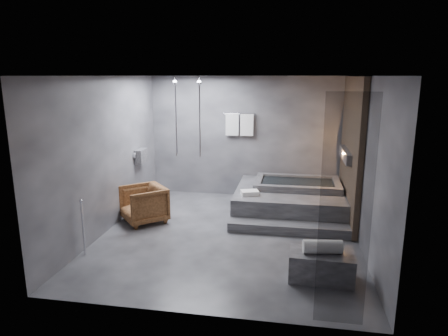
# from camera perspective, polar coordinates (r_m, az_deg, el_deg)

# --- Properties ---
(room) EXTENTS (5.00, 5.04, 2.82)m
(room) POSITION_cam_1_polar(r_m,az_deg,el_deg) (7.02, 4.28, 4.24)
(room) COLOR #2E2E30
(room) RESTS_ON ground
(tub_deck) EXTENTS (2.20, 2.00, 0.50)m
(tub_deck) POSITION_cam_1_polar(r_m,az_deg,el_deg) (8.50, 9.33, -4.59)
(tub_deck) COLOR #333335
(tub_deck) RESTS_ON ground
(tub_step) EXTENTS (2.20, 0.36, 0.18)m
(tub_step) POSITION_cam_1_polar(r_m,az_deg,el_deg) (7.44, 9.17, -8.49)
(tub_step) COLOR #333335
(tub_step) RESTS_ON ground
(concrete_bench) EXTENTS (0.90, 0.52, 0.40)m
(concrete_bench) POSITION_cam_1_polar(r_m,az_deg,el_deg) (5.91, 13.73, -13.47)
(concrete_bench) COLOR #39393B
(concrete_bench) RESTS_ON ground
(driftwood_chair) EXTENTS (1.10, 1.10, 0.72)m
(driftwood_chair) POSITION_cam_1_polar(r_m,az_deg,el_deg) (7.96, -11.41, -5.09)
(driftwood_chair) COLOR #412310
(driftwood_chair) RESTS_ON ground
(rolled_towel) EXTENTS (0.56, 0.27, 0.19)m
(rolled_towel) POSITION_cam_1_polar(r_m,az_deg,el_deg) (5.79, 13.90, -10.85)
(rolled_towel) COLOR white
(rolled_towel) RESTS_ON concrete_bench
(deck_towel) EXTENTS (0.39, 0.33, 0.09)m
(deck_towel) POSITION_cam_1_polar(r_m,az_deg,el_deg) (7.91, 3.69, -3.55)
(deck_towel) COLOR white
(deck_towel) RESTS_ON tub_deck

